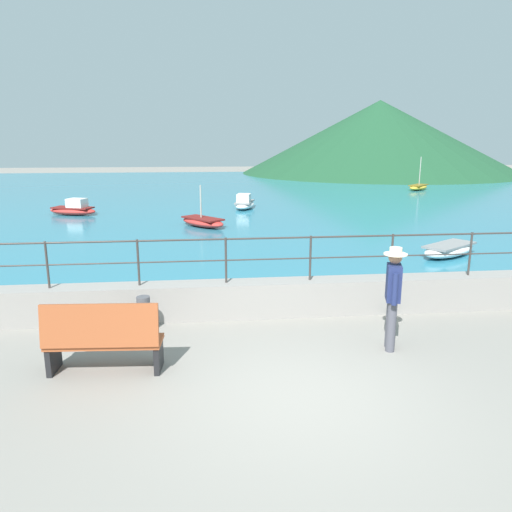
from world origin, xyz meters
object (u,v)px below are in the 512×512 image
at_px(person_walking, 393,293).
at_px(boat_2, 418,187).
at_px(bollard, 144,315).
at_px(boat_0, 244,203).
at_px(boat_4, 74,209).
at_px(boat_1, 203,222).
at_px(bench_main, 103,338).
at_px(boat_3, 449,249).

height_order(person_walking, boat_2, boat_2).
xyz_separation_m(bollard, boat_0, (3.20, 15.93, -0.02)).
bearing_deg(boat_4, boat_1, -32.63).
xyz_separation_m(bench_main, person_walking, (4.59, 0.38, 0.42)).
bearing_deg(person_walking, bench_main, -175.29).
distance_m(boat_0, boat_3, 12.14).
xyz_separation_m(person_walking, boat_4, (-9.02, 15.80, -0.65)).
xyz_separation_m(person_walking, boat_2, (11.89, 25.22, -0.71)).
distance_m(boat_2, boat_4, 22.94).
xyz_separation_m(person_walking, boat_3, (4.21, 6.10, -0.72)).
bearing_deg(boat_3, person_walking, -124.61).
relative_size(bench_main, boat_1, 0.74).
distance_m(bollard, boat_2, 28.94).
distance_m(boat_1, boat_3, 9.38).
bearing_deg(boat_1, bollard, -95.71).
height_order(person_walking, bollard, person_walking).
bearing_deg(person_walking, bollard, 164.57).
bearing_deg(boat_4, boat_0, 9.00).
distance_m(bench_main, person_walking, 4.62).
height_order(bollard, boat_2, boat_2).
xyz_separation_m(bench_main, boat_3, (8.79, 6.47, -0.30)).
distance_m(boat_2, boat_3, 20.61).
xyz_separation_m(boat_2, boat_4, (-20.91, -9.42, 0.06)).
bearing_deg(boat_2, boat_1, -138.57).
relative_size(boat_2, boat_4, 0.92).
height_order(person_walking, boat_0, person_walking).
relative_size(person_walking, boat_4, 0.71).
bearing_deg(bench_main, boat_2, 57.23).
bearing_deg(boat_2, boat_0, -147.66).
bearing_deg(boat_0, boat_3, -64.73).
bearing_deg(boat_0, person_walking, -86.73).
distance_m(bench_main, boat_4, 16.78).
xyz_separation_m(bollard, boat_3, (8.38, 4.95, -0.09)).
bearing_deg(boat_3, bench_main, -143.64).
bearing_deg(boat_2, person_walking, -115.24).
xyz_separation_m(boat_2, boat_3, (-7.68, -19.12, -0.01)).
relative_size(bench_main, person_walking, 0.99).
distance_m(person_walking, boat_3, 7.44).
bearing_deg(boat_0, boat_4, -171.00).
height_order(bench_main, person_walking, person_walking).
height_order(bench_main, boat_3, bench_main).
bearing_deg(boat_1, boat_3, -38.98).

